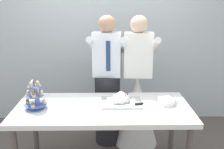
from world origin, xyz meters
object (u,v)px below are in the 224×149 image
object	(u,v)px
plate_stack	(166,101)
person_bride	(137,101)
dessert_table	(103,113)
person_groom	(107,89)
main_cake_tray	(121,100)
cupcake_stand	(35,98)

from	to	relation	value
plate_stack	person_bride	xyz separation A→B (m)	(-0.25, 0.54, -0.23)
dessert_table	person_bride	bearing A→B (deg)	54.48
dessert_table	person_groom	size ratio (longest dim) A/B	1.08
plate_stack	main_cake_tray	bearing A→B (deg)	176.44
person_groom	plate_stack	bearing A→B (deg)	-42.54
main_cake_tray	plate_stack	size ratio (longest dim) A/B	2.39
main_cake_tray	cupcake_stand	bearing A→B (deg)	-172.67
person_bride	cupcake_stand	bearing A→B (deg)	-150.41
cupcake_stand	person_groom	distance (m)	0.98
cupcake_stand	main_cake_tray	distance (m)	0.88
plate_stack	dessert_table	bearing A→B (deg)	-175.68
cupcake_stand	main_cake_tray	size ratio (longest dim) A/B	0.70
plate_stack	cupcake_stand	bearing A→B (deg)	-176.48
dessert_table	plate_stack	size ratio (longest dim) A/B	9.93
person_bride	main_cake_tray	bearing A→B (deg)	-113.88
person_groom	dessert_table	bearing A→B (deg)	-94.23
plate_stack	person_groom	size ratio (longest dim) A/B	0.11
cupcake_stand	person_bride	size ratio (longest dim) A/B	0.18
dessert_table	person_bride	size ratio (longest dim) A/B	1.08
main_cake_tray	person_groom	size ratio (longest dim) A/B	0.26
person_groom	main_cake_tray	bearing A→B (deg)	-74.56
person_bride	plate_stack	bearing A→B (deg)	-65.45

